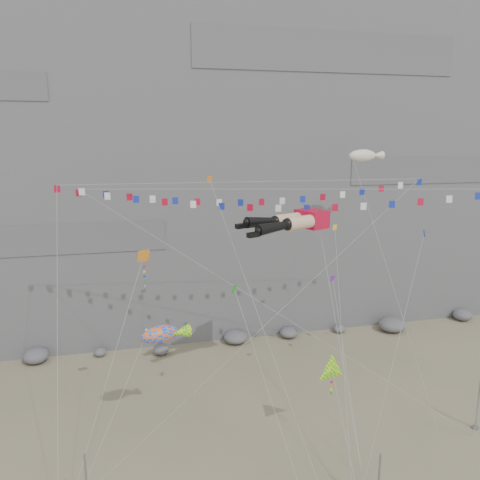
{
  "coord_description": "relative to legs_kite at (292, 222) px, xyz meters",
  "views": [
    {
      "loc": [
        -10.16,
        -28.55,
        21.56
      ],
      "look_at": [
        -1.4,
        9.0,
        13.08
      ],
      "focal_mm": 35.0,
      "sensor_mm": 36.0,
      "label": 1
    }
  ],
  "objects": [
    {
      "name": "harlequin_kite",
      "position": [
        -10.89,
        -1.34,
        -1.72
      ],
      "size": [
        5.97,
        6.43,
        15.68
      ],
      "color": "red",
      "rests_on": "ground"
    },
    {
      "name": "flag_banner_upper",
      "position": [
        -1.99,
        4.38,
        2.57
      ],
      "size": [
        29.82,
        13.0,
        26.17
      ],
      "color": "#B40B27",
      "rests_on": "ground"
    },
    {
      "name": "delta_kite",
      "position": [
        1.33,
        -5.24,
        -9.5
      ],
      "size": [
        2.33,
        7.28,
        9.02
      ],
      "color": "yellow",
      "rests_on": "ground"
    },
    {
      "name": "blimp_windsock",
      "position": [
        10.0,
        8.71,
        4.37
      ],
      "size": [
        4.03,
        14.71,
        24.17
      ],
      "color": "#F1E1C6",
      "rests_on": "ground"
    },
    {
      "name": "small_kite_a",
      "position": [
        -5.38,
        3.01,
        2.28
      ],
      "size": [
        5.04,
        14.53,
        23.52
      ],
      "color": "orange",
      "rests_on": "ground"
    },
    {
      "name": "ground",
      "position": [
        -1.31,
        -3.73,
        -15.46
      ],
      "size": [
        120.0,
        120.0,
        0.0
      ],
      "primitive_type": "plane",
      "color": "gray",
      "rests_on": "ground"
    },
    {
      "name": "small_kite_c",
      "position": [
        -4.7,
        -1.77,
        -4.47
      ],
      "size": [
        3.27,
        8.75,
        13.94
      ],
      "color": "#179718",
      "rests_on": "ground"
    },
    {
      "name": "small_kite_d",
      "position": [
        5.94,
        5.26,
        -2.1
      ],
      "size": [
        6.42,
        17.48,
        22.48
      ],
      "color": "yellow",
      "rests_on": "ground"
    },
    {
      "name": "small_kite_b",
      "position": [
        3.86,
        0.69,
        -5.17
      ],
      "size": [
        2.47,
        10.64,
        14.66
      ],
      "color": "#701CA3",
      "rests_on": "ground"
    },
    {
      "name": "fish_windsock",
      "position": [
        -10.02,
        -2.03,
        -7.05
      ],
      "size": [
        7.61,
        5.9,
        11.11
      ],
      "color": "#FF630D",
      "rests_on": "ground"
    },
    {
      "name": "anchor_pole_right",
      "position": [
        13.05,
        -5.67,
        -13.5
      ],
      "size": [
        0.12,
        0.12,
        3.91
      ],
      "primitive_type": "cylinder",
      "color": "gray",
      "rests_on": "ground"
    },
    {
      "name": "legs_kite",
      "position": [
        0.0,
        0.0,
        0.0
      ],
      "size": [
        7.65,
        13.72,
        19.72
      ],
      "rotation": [
        0.0,
        0.0,
        0.41
      ],
      "color": "#B40B27",
      "rests_on": "ground"
    },
    {
      "name": "talus_boulders",
      "position": [
        -1.31,
        13.27,
        -14.86
      ],
      "size": [
        60.0,
        3.0,
        1.2
      ],
      "primitive_type": null,
      "color": "slate",
      "rests_on": "ground"
    },
    {
      "name": "flag_banner_lower",
      "position": [
        0.61,
        1.53,
        2.21
      ],
      "size": [
        31.98,
        11.76,
        22.63
      ],
      "color": "#B40B27",
      "rests_on": "ground"
    },
    {
      "name": "cliff",
      "position": [
        -1.31,
        28.27,
        9.54
      ],
      "size": [
        80.0,
        28.0,
        50.0
      ],
      "primitive_type": "cube",
      "color": "slate",
      "rests_on": "ground"
    },
    {
      "name": "small_kite_e",
      "position": [
        10.16,
        -1.42,
        -1.43
      ],
      "size": [
        8.64,
        8.08,
        18.02
      ],
      "color": "#1327A8",
      "rests_on": "ground"
    }
  ]
}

